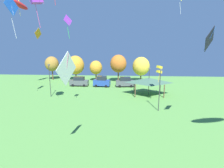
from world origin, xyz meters
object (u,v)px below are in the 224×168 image
Objects in this scene: light_post_2 at (50,79)px; light_post_0 at (149,80)px; kite_flying_8 at (12,6)px; kite_flying_10 at (19,4)px; parked_car_leftmost at (79,81)px; kite_flying_7 at (159,70)px; kite_flying_5 at (67,69)px; kite_flying_11 at (209,39)px; treeline_tree_3 at (118,64)px; kite_flying_9 at (68,21)px; treeline_tree_4 at (141,66)px; treeline_tree_1 at (76,65)px; treeline_tree_2 at (96,68)px; parked_car_third_from_left at (125,82)px; light_post_1 at (160,88)px; park_pavilion at (149,80)px; kite_flying_4 at (38,34)px; treeline_tree_0 at (52,64)px; parked_car_second_from_left at (102,82)px.

light_post_0 is at bearing 7.19° from light_post_2.
kite_flying_8 reaches higher than light_post_0.
kite_flying_10 reaches higher than parked_car_leftmost.
kite_flying_5 is at bearing -121.46° from kite_flying_7.
kite_flying_8 is 13.62m from light_post_2.
kite_flying_11 is 27.87m from light_post_2.
kite_flying_11 is 0.35× the size of treeline_tree_3.
treeline_tree_4 is at bearing 64.24° from kite_flying_9.
treeline_tree_3 reaches higher than treeline_tree_1.
light_post_0 is at bearing -47.96° from treeline_tree_2.
kite_flying_7 is 32.20m from kite_flying_10.
parked_car_third_from_left is at bearing -29.68° from treeline_tree_1.
light_post_1 is (5.10, -16.78, 2.47)m from parked_car_third_from_left.
kite_flying_8 reaches higher than kite_flying_9.
light_post_1 is 0.92× the size of treeline_tree_4.
kite_flying_8 is at bearing -114.57° from treeline_tree_2.
parked_car_leftmost is (-17.34, 13.29, -4.85)m from kite_flying_7.
kite_flying_8 reaches higher than kite_flying_11.
kite_flying_7 is at bearing -16.67° from kite_flying_10.
light_post_2 is at bearing -138.84° from treeline_tree_4.
kite_flying_5 is 24.86m from light_post_0.
light_post_1 reaches higher than park_pavilion.
kite_flying_4 is 21.32m from treeline_tree_0.
treeline_tree_2 is (13.62, -1.30, -0.85)m from treeline_tree_0.
light_post_0 is (4.79, -7.60, 2.00)m from parked_car_third_from_left.
kite_flying_10 reaches higher than treeline_tree_2.
kite_flying_11 reaches higher than treeline_tree_3.
parked_car_leftmost is 0.73× the size of light_post_2.
kite_flying_10 is (-6.57, 5.94, 6.44)m from kite_flying_4.
treeline_tree_4 is (19.41, 16.97, 0.80)m from light_post_2.
kite_flying_9 is 21.21m from kite_flying_10.
park_pavilion is at bearing 98.43° from kite_flying_7.
kite_flying_11 is at bearing -26.66° from kite_flying_4.
treeline_tree_1 is (1.36, 19.17, -7.67)m from kite_flying_4.
parked_car_leftmost is 0.72× the size of light_post_1.
treeline_tree_4 reaches higher than light_post_2.
park_pavilion is at bearing -38.95° from treeline_tree_1.
kite_flying_11 is at bearing -75.96° from light_post_0.
parked_car_second_from_left is at bearing 48.69° from kite_flying_8.
kite_flying_11 is at bearing -60.48° from treeline_tree_2.
park_pavilion is 1.12× the size of light_post_2.
light_post_0 is at bearing 98.28° from kite_flying_7.
kite_flying_8 reaches higher than park_pavilion.
treeline_tree_0 is 1.00× the size of treeline_tree_4.
kite_flying_4 is at bearing 135.43° from kite_flying_9.
kite_flying_5 is 0.85× the size of kite_flying_9.
park_pavilion is (9.41, 22.71, -4.97)m from kite_flying_5.
treeline_tree_1 is 13.12m from treeline_tree_3.
park_pavilion reaches higher than parked_car_leftmost.
parked_car_second_from_left is at bearing 92.28° from kite_flying_5.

